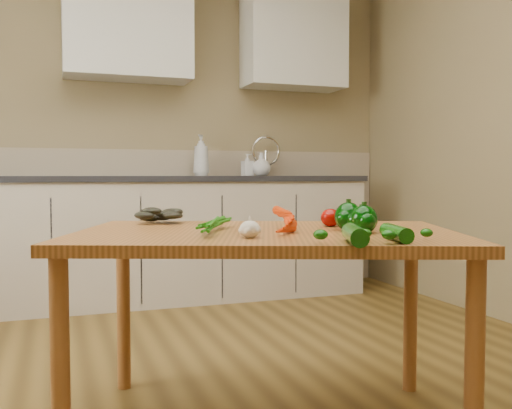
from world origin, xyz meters
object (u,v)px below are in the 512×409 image
object	(u,v)px
tomato_b	(332,218)
tomato_a	(330,218)
table	(266,253)
soap_bottle_c	(261,164)
tomato_c	(364,217)
leafy_greens	(162,212)
pepper_a	(348,217)
soap_bottle_b	(247,165)
pepper_b	(362,219)
pepper_c	(364,219)
zucchini_a	(396,233)
carrot_bunch	(264,222)
garlic_bulb	(250,229)
soap_bottle_a	(201,155)
zucchini_b	(355,235)

from	to	relation	value
tomato_b	tomato_a	bearing A→B (deg)	-127.92
table	soap_bottle_c	distance (m)	2.45
soap_bottle_c	tomato_c	distance (m)	2.30
leafy_greens	tomato_a	size ratio (longest dim) A/B	2.53
soap_bottle_c	pepper_a	xyz separation A→B (m)	(-0.53, -2.37, -0.23)
soap_bottle_b	pepper_b	distance (m)	2.46
pepper_c	tomato_a	size ratio (longest dim) A/B	1.24
pepper_c	zucchini_a	distance (m)	0.24
carrot_bunch	pepper_c	size ratio (longest dim) A/B	2.64
pepper_a	tomato_c	world-z (taller)	pepper_a
soap_bottle_c	garlic_bulb	xyz separation A→B (m)	(-0.94, -2.48, -0.25)
pepper_c	soap_bottle_b	bearing A→B (deg)	80.36
table	soap_bottle_b	distance (m)	2.48
garlic_bulb	tomato_c	world-z (taller)	tomato_c
table	garlic_bulb	distance (m)	0.26
soap_bottle_b	pepper_b	size ratio (longest dim) A/B	2.19
leafy_greens	tomato_c	distance (m)	0.81
garlic_bulb	pepper_b	xyz separation A→B (m)	(0.47, 0.12, 0.01)
pepper_a	leafy_greens	bearing A→B (deg)	137.94
pepper_c	tomato_b	size ratio (longest dim) A/B	1.41
table	pepper_b	world-z (taller)	pepper_b
soap_bottle_b	tomato_a	bearing A→B (deg)	163.15
soap_bottle_c	pepper_a	size ratio (longest dim) A/B	1.82
table	tomato_a	size ratio (longest dim) A/B	20.54
soap_bottle_c	garlic_bulb	world-z (taller)	soap_bottle_c
soap_bottle_a	pepper_a	bearing A→B (deg)	-59.36
tomato_a	tomato_c	bearing A→B (deg)	-17.90
tomato_b	carrot_bunch	bearing A→B (deg)	-160.01
soap_bottle_a	pepper_a	world-z (taller)	soap_bottle_a
soap_bottle_c	leafy_greens	distance (m)	2.17
soap_bottle_b	tomato_c	bearing A→B (deg)	166.31
tomato_c	zucchini_b	world-z (taller)	tomato_c
soap_bottle_c	pepper_b	bearing A→B (deg)	-16.68
tomato_b	pepper_a	bearing A→B (deg)	-99.06
carrot_bunch	leafy_greens	bearing A→B (deg)	141.58
soap_bottle_a	soap_bottle_c	world-z (taller)	soap_bottle_a
tomato_c	tomato_a	bearing A→B (deg)	162.10
pepper_a	tomato_a	size ratio (longest dim) A/B	1.31
soap_bottle_a	zucchini_b	bearing A→B (deg)	-62.78
soap_bottle_b	pepper_c	bearing A→B (deg)	164.19
pepper_b	tomato_a	world-z (taller)	pepper_b
garlic_bulb	soap_bottle_c	bearing A→B (deg)	69.24
tomato_a	soap_bottle_b	bearing A→B (deg)	79.31
carrot_bunch	soap_bottle_c	bearing A→B (deg)	90.74
leafy_greens	tomato_b	size ratio (longest dim) A/B	2.86
soap_bottle_a	pepper_b	distance (m)	2.43
leafy_greens	pepper_a	distance (m)	0.77
zucchini_a	zucchini_b	xyz separation A→B (m)	(-0.16, -0.03, 0.00)
garlic_bulb	zucchini_a	world-z (taller)	garlic_bulb
soap_bottle_b	pepper_b	bearing A→B (deg)	164.95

